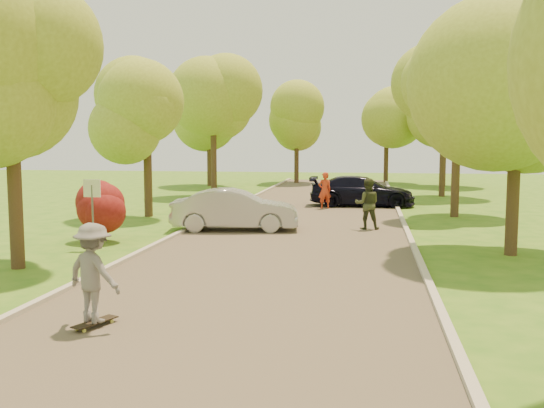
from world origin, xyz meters
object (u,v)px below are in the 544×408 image
Objects in this scene: dark_sedan at (362,191)px; skateboarder at (93,273)px; longboard at (95,322)px; person_olive at (367,204)px; street_sign at (92,199)px; silver_sedan at (235,210)px; person_striped at (325,190)px.

skateboarder is (-4.52, -21.19, 0.24)m from dark_sedan.
longboard is 13.92m from person_olive.
street_sign reaches higher than dark_sedan.
longboard is (-4.52, -21.19, -0.67)m from dark_sedan.
person_olive is (4.82, 13.03, 0.87)m from longboard.
longboard is at bearing 172.69° from silver_sedan.
longboard is 0.52× the size of person_striped.
dark_sedan is at bearing -34.34° from silver_sedan.
dark_sedan is 21.67m from skateboarder.
street_sign is 0.46× the size of silver_sedan.
silver_sedan is 12.03m from skateboarder.
person_striped is (2.72, 19.72, 0.81)m from longboard.
dark_sedan is 2.93× the size of person_striped.
person_olive is at bearing -88.23° from longboard.
street_sign reaches higher than person_olive.
skateboarder is (3.58, -7.48, -0.55)m from street_sign.
silver_sedan is 0.89× the size of dark_sedan.
person_striped reaches higher than dark_sedan.
skateboarder is 19.90m from person_striped.
skateboarder is 0.99× the size of person_striped.
longboard is at bearing -64.44° from street_sign.
street_sign is at bearing -42.39° from skateboarder.
person_olive is (0.30, -8.16, 0.20)m from dark_sedan.
person_striped is (6.30, 12.23, -0.66)m from street_sign.
longboard is at bearing 67.05° from person_olive.
street_sign is 1.20× the size of person_striped.
skateboarder is at bearing 67.05° from person_olive.
silver_sedan is at bearing 52.39° from street_sign.
dark_sedan is (4.60, 9.16, -0.00)m from silver_sedan.
person_striped is (2.80, 7.69, 0.13)m from silver_sedan.
person_striped is at bearing -75.81° from longboard.
skateboarder is 13.89m from person_olive.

